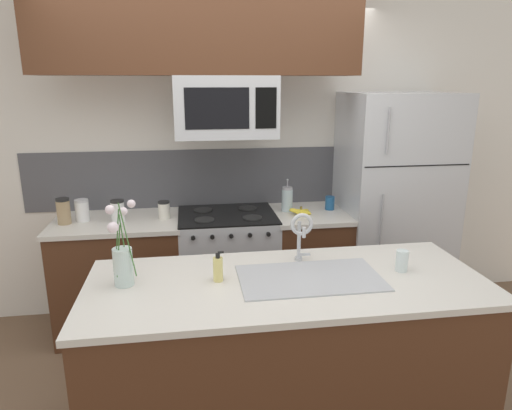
{
  "coord_description": "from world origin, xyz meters",
  "views": [
    {
      "loc": [
        -0.29,
        -2.54,
        1.93
      ],
      "look_at": [
        0.13,
        0.27,
        1.16
      ],
      "focal_mm": 32.0,
      "sensor_mm": 36.0,
      "label": 1
    }
  ],
  "objects_px": {
    "coffee_tin": "(330,203)",
    "flower_vase": "(123,262)",
    "storage_jar_medium": "(82,210)",
    "storage_jar_short": "(118,211)",
    "storage_jar_tall": "(64,211)",
    "banana_bunch": "(301,212)",
    "sink_faucet": "(301,231)",
    "refrigerator": "(392,206)",
    "dish_soap_bottle": "(218,269)",
    "stove_range": "(228,268)",
    "drinking_glass": "(402,261)",
    "french_press": "(287,199)",
    "storage_jar_squat": "(164,210)",
    "microwave": "(225,107)"
  },
  "relations": [
    {
      "from": "storage_jar_short",
      "to": "storage_jar_squat",
      "type": "relative_size",
      "value": 1.24
    },
    {
      "from": "banana_bunch",
      "to": "stove_range",
      "type": "bearing_deg",
      "value": 174.12
    },
    {
      "from": "refrigerator",
      "to": "sink_faucet",
      "type": "bearing_deg",
      "value": -134.95
    },
    {
      "from": "banana_bunch",
      "to": "sink_faucet",
      "type": "bearing_deg",
      "value": -104.31
    },
    {
      "from": "banana_bunch",
      "to": "dish_soap_bottle",
      "type": "distance_m",
      "value": 1.36
    },
    {
      "from": "storage_jar_tall",
      "to": "storage_jar_short",
      "type": "distance_m",
      "value": 0.39
    },
    {
      "from": "storage_jar_short",
      "to": "dish_soap_bottle",
      "type": "xyz_separation_m",
      "value": [
        0.67,
        -1.17,
        -0.01
      ]
    },
    {
      "from": "sink_faucet",
      "to": "drinking_glass",
      "type": "distance_m",
      "value": 0.58
    },
    {
      "from": "sink_faucet",
      "to": "drinking_glass",
      "type": "height_order",
      "value": "sink_faucet"
    },
    {
      "from": "storage_jar_medium",
      "to": "french_press",
      "type": "distance_m",
      "value": 1.59
    },
    {
      "from": "stove_range",
      "to": "storage_jar_medium",
      "type": "bearing_deg",
      "value": 178.8
    },
    {
      "from": "flower_vase",
      "to": "microwave",
      "type": "bearing_deg",
      "value": 61.11
    },
    {
      "from": "coffee_tin",
      "to": "flower_vase",
      "type": "height_order",
      "value": "flower_vase"
    },
    {
      "from": "storage_jar_tall",
      "to": "french_press",
      "type": "bearing_deg",
      "value": 3.02
    },
    {
      "from": "stove_range",
      "to": "refrigerator",
      "type": "height_order",
      "value": "refrigerator"
    },
    {
      "from": "storage_jar_tall",
      "to": "sink_faucet",
      "type": "relative_size",
      "value": 0.64
    },
    {
      "from": "drinking_glass",
      "to": "refrigerator",
      "type": "bearing_deg",
      "value": 67.32
    },
    {
      "from": "sink_faucet",
      "to": "flower_vase",
      "type": "xyz_separation_m",
      "value": [
        -0.98,
        -0.15,
        -0.07
      ]
    },
    {
      "from": "microwave",
      "to": "banana_bunch",
      "type": "bearing_deg",
      "value": -3.83
    },
    {
      "from": "microwave",
      "to": "french_press",
      "type": "bearing_deg",
      "value": 9.29
    },
    {
      "from": "stove_range",
      "to": "dish_soap_bottle",
      "type": "height_order",
      "value": "dish_soap_bottle"
    },
    {
      "from": "storage_jar_short",
      "to": "storage_jar_medium",
      "type": "bearing_deg",
      "value": 167.55
    },
    {
      "from": "sink_faucet",
      "to": "flower_vase",
      "type": "bearing_deg",
      "value": -171.22
    },
    {
      "from": "banana_bunch",
      "to": "coffee_tin",
      "type": "xyz_separation_m",
      "value": [
        0.27,
        0.11,
        0.03
      ]
    },
    {
      "from": "refrigerator",
      "to": "storage_jar_squat",
      "type": "distance_m",
      "value": 1.87
    },
    {
      "from": "storage_jar_tall",
      "to": "banana_bunch",
      "type": "distance_m",
      "value": 1.79
    },
    {
      "from": "refrigerator",
      "to": "dish_soap_bottle",
      "type": "relative_size",
      "value": 11.2
    },
    {
      "from": "storage_jar_tall",
      "to": "stove_range",
      "type": "bearing_deg",
      "value": 1.41
    },
    {
      "from": "banana_bunch",
      "to": "sink_faucet",
      "type": "distance_m",
      "value": 1.02
    },
    {
      "from": "refrigerator",
      "to": "storage_jar_squat",
      "type": "bearing_deg",
      "value": -179.36
    },
    {
      "from": "microwave",
      "to": "french_press",
      "type": "height_order",
      "value": "microwave"
    },
    {
      "from": "storage_jar_short",
      "to": "flower_vase",
      "type": "height_order",
      "value": "flower_vase"
    },
    {
      "from": "banana_bunch",
      "to": "coffee_tin",
      "type": "height_order",
      "value": "coffee_tin"
    },
    {
      "from": "coffee_tin",
      "to": "dish_soap_bottle",
      "type": "relative_size",
      "value": 0.67
    },
    {
      "from": "stove_range",
      "to": "storage_jar_medium",
      "type": "xyz_separation_m",
      "value": [
        -1.09,
        0.02,
        0.53
      ]
    },
    {
      "from": "storage_jar_squat",
      "to": "coffee_tin",
      "type": "distance_m",
      "value": 1.34
    },
    {
      "from": "banana_bunch",
      "to": "storage_jar_short",
      "type": "bearing_deg",
      "value": 179.03
    },
    {
      "from": "stove_range",
      "to": "storage_jar_medium",
      "type": "relative_size",
      "value": 5.57
    },
    {
      "from": "stove_range",
      "to": "refrigerator",
      "type": "bearing_deg",
      "value": 0.83
    },
    {
      "from": "storage_jar_short",
      "to": "dish_soap_bottle",
      "type": "relative_size",
      "value": 1.01
    },
    {
      "from": "storage_jar_tall",
      "to": "storage_jar_medium",
      "type": "height_order",
      "value": "storage_jar_tall"
    },
    {
      "from": "storage_jar_medium",
      "to": "coffee_tin",
      "type": "relative_size",
      "value": 1.52
    },
    {
      "from": "storage_jar_medium",
      "to": "storage_jar_short",
      "type": "relative_size",
      "value": 1.0
    },
    {
      "from": "storage_jar_medium",
      "to": "dish_soap_bottle",
      "type": "distance_m",
      "value": 1.54
    },
    {
      "from": "dish_soap_bottle",
      "to": "flower_vase",
      "type": "xyz_separation_m",
      "value": [
        -0.49,
        0.02,
        0.06
      ]
    },
    {
      "from": "storage_jar_medium",
      "to": "sink_faucet",
      "type": "xyz_separation_m",
      "value": [
        1.42,
        -1.05,
        0.11
      ]
    },
    {
      "from": "storage_jar_medium",
      "to": "sink_faucet",
      "type": "relative_size",
      "value": 0.55
    },
    {
      "from": "refrigerator",
      "to": "storage_jar_medium",
      "type": "height_order",
      "value": "refrigerator"
    },
    {
      "from": "storage_jar_short",
      "to": "drinking_glass",
      "type": "height_order",
      "value": "storage_jar_short"
    },
    {
      "from": "stove_range",
      "to": "storage_jar_tall",
      "type": "xyz_separation_m",
      "value": [
        -1.21,
        -0.03,
        0.55
      ]
    }
  ]
}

